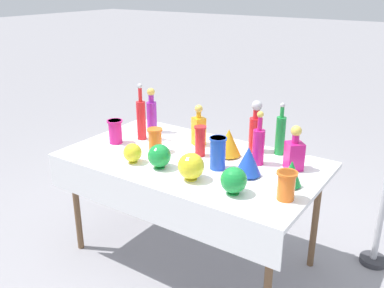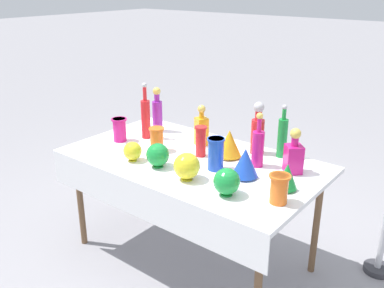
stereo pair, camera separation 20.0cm
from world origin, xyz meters
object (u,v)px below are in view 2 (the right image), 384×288
Objects in this scene: tall_bottle_3 at (157,112)px; square_decanter_1 at (294,155)px; square_decanter_0 at (201,128)px; slender_vase_2 at (279,188)px; slender_vase_3 at (120,129)px; tall_bottle_2 at (258,131)px; slender_vase_4 at (201,140)px; tall_bottle_4 at (146,117)px; tall_bottle_0 at (282,136)px; fluted_vase_2 at (245,162)px; slender_vase_1 at (157,138)px; fluted_vase_1 at (229,143)px; tall_bottle_1 at (258,146)px; slender_vase_0 at (216,153)px; round_bowl_3 at (227,181)px; round_bowl_0 at (132,151)px; round_bowl_2 at (158,155)px; fluted_vase_0 at (287,176)px; round_bowl_1 at (187,166)px.

square_decanter_1 is (1.16, -0.05, -0.04)m from tall_bottle_3.
square_decanter_0 is (0.44, -0.03, -0.03)m from tall_bottle_3.
slender_vase_3 is at bearing 174.97° from slender_vase_2.
tall_bottle_2 is 1.26× the size of square_decanter_1.
square_decanter_1 reaches higher than slender_vase_4.
tall_bottle_3 is 0.83× the size of tall_bottle_4.
tall_bottle_0 reaches higher than slender_vase_3.
fluted_vase_2 is at bearing -128.43° from square_decanter_1.
slender_vase_1 is at bearing -149.07° from tall_bottle_0.
tall_bottle_1 is at bearing -2.13° from fluted_vase_1.
tall_bottle_3 is 0.34m from slender_vase_3.
round_bowl_3 is at bearing -44.49° from slender_vase_0.
fluted_vase_2 reaches higher than slender_vase_1.
slender_vase_4 is (-0.59, -0.14, -0.01)m from square_decanter_1.
round_bowl_2 reaches higher than round_bowl_0.
tall_bottle_0 is 1.26× the size of square_decanter_1.
slender_vase_1 is (0.23, -0.14, -0.07)m from tall_bottle_4.
slender_vase_0 is 1.25× the size of slender_vase_1.
fluted_vase_0 is at bearing -8.16° from slender_vase_4.
tall_bottle_1 reaches higher than slender_vase_2.
tall_bottle_0 is 2.24× the size of slender_vase_2.
square_decanter_1 is at bearing -22.27° from tall_bottle_2.
slender_vase_2 is 0.56m from round_bowl_1.
slender_vase_3 reaches higher than round_bowl_1.
tall_bottle_2 reaches higher than fluted_vase_0.
fluted_vase_2 is 1.19× the size of round_bowl_2.
round_bowl_0 is at bearing -175.34° from slender_vase_2.
tall_bottle_3 reaches higher than fluted_vase_1.
tall_bottle_2 is 0.68m from slender_vase_1.
slender_vase_2 is at bearing -26.98° from square_decanter_0.
tall_bottle_2 is at bearing 121.23° from tall_bottle_1.
slender_vase_2 is 0.16m from fluted_vase_0.
fluted_vase_1 is 1.03× the size of fluted_vase_2.
fluted_vase_1 is at bearing 31.05° from slender_vase_4.
tall_bottle_2 is at bearing 17.14° from tall_bottle_4.
slender_vase_3 is (-0.89, -0.41, -0.07)m from tall_bottle_2.
slender_vase_2 is (1.27, -0.45, -0.06)m from tall_bottle_3.
round_bowl_1 is 1.07× the size of round_bowl_2.
slender_vase_2 is 0.81m from round_bowl_2.
tall_bottle_0 is 2.30× the size of round_bowl_3.
round_bowl_1 is (-0.05, -0.22, -0.02)m from slender_vase_0.
slender_vase_1 is 0.96× the size of slender_vase_3.
round_bowl_1 is (-0.55, -0.08, -0.00)m from slender_vase_2.
slender_vase_1 is 0.50m from round_bowl_1.
tall_bottle_0 is 2.32× the size of round_bowl_2.
slender_vase_0 is at bearing -40.95° from square_decanter_0.
tall_bottle_4 is 1.20m from fluted_vase_0.
tall_bottle_2 is at bearing 47.49° from round_bowl_0.
tall_bottle_2 is 2.81× the size of round_bowl_0.
round_bowl_3 is (1.07, -0.21, -0.01)m from slender_vase_3.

